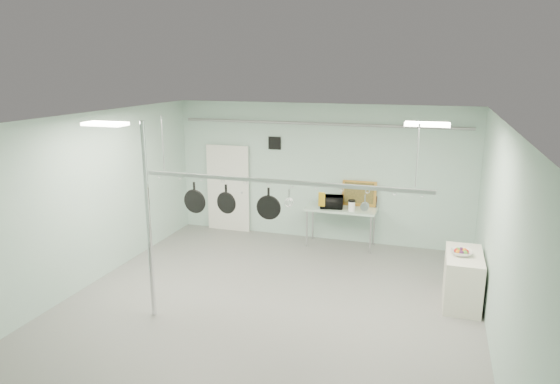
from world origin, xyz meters
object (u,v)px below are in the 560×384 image
(chrome_pole, at_px, (148,223))
(skillet_right, at_px, (269,204))
(fruit_bowl, at_px, (461,253))
(skillet_left, at_px, (195,198))
(side_cabinet, at_px, (463,279))
(coffee_canister, at_px, (352,206))
(pot_rack, at_px, (280,180))
(microwave, at_px, (332,202))
(skillet_mid, at_px, (226,199))
(prep_table, at_px, (341,211))

(chrome_pole, bearing_deg, skillet_right, 27.87)
(fruit_bowl, relative_size, skillet_left, 0.65)
(side_cabinet, distance_m, coffee_canister, 3.09)
(chrome_pole, xyz_separation_m, pot_rack, (1.90, 0.90, 0.63))
(fruit_bowl, distance_m, skillet_left, 4.63)
(side_cabinet, distance_m, skillet_right, 3.60)
(microwave, bearing_deg, side_cabinet, 133.29)
(side_cabinet, relative_size, skillet_mid, 2.36)
(prep_table, distance_m, skillet_right, 3.49)
(prep_table, relative_size, skillet_right, 2.92)
(pot_rack, bearing_deg, skillet_right, 180.00)
(microwave, distance_m, skillet_right, 3.35)
(prep_table, xyz_separation_m, skillet_right, (-0.60, -3.30, 0.98))
(chrome_pole, bearing_deg, pot_rack, 25.35)
(skillet_left, xyz_separation_m, skillet_right, (1.34, 0.00, -0.00))
(pot_rack, distance_m, skillet_left, 1.60)
(chrome_pole, relative_size, skillet_left, 5.84)
(side_cabinet, bearing_deg, skillet_left, -166.24)
(chrome_pole, relative_size, microwave, 6.36)
(chrome_pole, xyz_separation_m, skillet_left, (0.36, 0.90, 0.21))
(prep_table, height_order, skillet_left, skillet_left)
(chrome_pole, height_order, side_cabinet, chrome_pole)
(pot_rack, height_order, microwave, pot_rack)
(prep_table, distance_m, pot_rack, 3.61)
(side_cabinet, xyz_separation_m, skillet_mid, (-3.90, -1.10, 1.38))
(side_cabinet, height_order, microwave, microwave)
(coffee_canister, distance_m, skillet_right, 3.32)
(side_cabinet, xyz_separation_m, skillet_right, (-3.15, -1.10, 1.36))
(chrome_pole, bearing_deg, microwave, 63.14)
(pot_rack, height_order, coffee_canister, pot_rack)
(skillet_mid, height_order, skillet_right, same)
(microwave, height_order, skillet_left, skillet_left)
(microwave, bearing_deg, prep_table, -171.71)
(microwave, height_order, fruit_bowl, microwave)
(side_cabinet, xyz_separation_m, fruit_bowl, (-0.07, -0.06, 0.49))
(pot_rack, xyz_separation_m, skillet_left, (-1.54, 0.00, -0.42))
(microwave, distance_m, fruit_bowl, 3.48)
(prep_table, relative_size, side_cabinet, 1.33)
(microwave, bearing_deg, chrome_pole, 54.22)
(fruit_bowl, bearing_deg, microwave, 140.70)
(pot_rack, distance_m, fruit_bowl, 3.32)
(fruit_bowl, bearing_deg, pot_rack, -160.24)
(coffee_canister, xyz_separation_m, skillet_left, (-2.21, -3.11, 0.80))
(skillet_right, bearing_deg, prep_table, 76.04)
(coffee_canister, height_order, skillet_right, skillet_right)
(coffee_canister, bearing_deg, prep_table, 144.44)
(chrome_pole, relative_size, skillet_mid, 6.30)
(pot_rack, bearing_deg, side_cabinet, 20.45)
(chrome_pole, bearing_deg, skillet_left, 68.25)
(fruit_bowl, bearing_deg, skillet_mid, -164.88)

